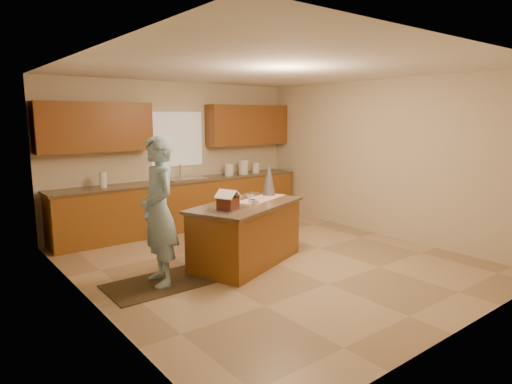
% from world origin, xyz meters
% --- Properties ---
extents(floor, '(5.50, 5.50, 0.00)m').
position_xyz_m(floor, '(0.00, 0.00, 0.00)').
color(floor, tan).
rests_on(floor, ground).
extents(ceiling, '(5.50, 5.50, 0.00)m').
position_xyz_m(ceiling, '(0.00, 0.00, 2.70)').
color(ceiling, silver).
rests_on(ceiling, floor).
extents(wall_back, '(5.50, 5.50, 0.00)m').
position_xyz_m(wall_back, '(0.00, 2.75, 1.35)').
color(wall_back, beige).
rests_on(wall_back, floor).
extents(wall_front, '(5.50, 5.50, 0.00)m').
position_xyz_m(wall_front, '(0.00, -2.75, 1.35)').
color(wall_front, beige).
rests_on(wall_front, floor).
extents(wall_left, '(5.50, 5.50, 0.00)m').
position_xyz_m(wall_left, '(-2.50, 0.00, 1.35)').
color(wall_left, beige).
rests_on(wall_left, floor).
extents(wall_right, '(5.50, 5.50, 0.00)m').
position_xyz_m(wall_right, '(2.50, 0.00, 1.35)').
color(wall_right, beige).
rests_on(wall_right, floor).
extents(stone_accent, '(0.00, 2.50, 2.50)m').
position_xyz_m(stone_accent, '(-2.48, -0.80, 1.25)').
color(stone_accent, gray).
rests_on(stone_accent, wall_left).
extents(window_curtain, '(1.05, 0.03, 1.00)m').
position_xyz_m(window_curtain, '(0.00, 2.72, 1.65)').
color(window_curtain, white).
rests_on(window_curtain, wall_back).
extents(back_counter_base, '(4.80, 0.60, 0.88)m').
position_xyz_m(back_counter_base, '(0.00, 2.45, 0.44)').
color(back_counter_base, brown).
rests_on(back_counter_base, floor).
extents(back_counter_top, '(4.85, 0.63, 0.04)m').
position_xyz_m(back_counter_top, '(0.00, 2.45, 0.90)').
color(back_counter_top, brown).
rests_on(back_counter_top, back_counter_base).
extents(upper_cabinet_left, '(1.85, 0.35, 0.80)m').
position_xyz_m(upper_cabinet_left, '(-1.55, 2.57, 1.90)').
color(upper_cabinet_left, brown).
rests_on(upper_cabinet_left, wall_back).
extents(upper_cabinet_right, '(1.85, 0.35, 0.80)m').
position_xyz_m(upper_cabinet_right, '(1.55, 2.57, 1.90)').
color(upper_cabinet_right, brown).
rests_on(upper_cabinet_right, wall_back).
extents(sink, '(0.70, 0.45, 0.12)m').
position_xyz_m(sink, '(0.00, 2.45, 0.89)').
color(sink, silver).
rests_on(sink, back_counter_top).
extents(faucet, '(0.03, 0.03, 0.28)m').
position_xyz_m(faucet, '(0.00, 2.63, 1.06)').
color(faucet, silver).
rests_on(faucet, back_counter_top).
extents(island_base, '(1.88, 1.39, 0.83)m').
position_xyz_m(island_base, '(-0.31, 0.16, 0.41)').
color(island_base, brown).
rests_on(island_base, floor).
extents(island_top, '(1.98, 1.49, 0.04)m').
position_xyz_m(island_top, '(-0.31, 0.16, 0.85)').
color(island_top, brown).
rests_on(island_top, island_base).
extents(table_runner, '(1.00, 0.65, 0.01)m').
position_xyz_m(table_runner, '(0.09, 0.31, 0.87)').
color(table_runner, '#B1280C').
rests_on(table_runner, island_top).
extents(baking_tray, '(0.52, 0.45, 0.02)m').
position_xyz_m(baking_tray, '(-0.77, -0.07, 0.88)').
color(baking_tray, silver).
rests_on(baking_tray, island_top).
extents(cookbook, '(0.25, 0.22, 0.09)m').
position_xyz_m(cookbook, '(-0.30, 0.54, 0.95)').
color(cookbook, white).
rests_on(cookbook, island_top).
extents(tinsel_tree, '(0.27, 0.27, 0.52)m').
position_xyz_m(tinsel_tree, '(0.36, 0.46, 1.12)').
color(tinsel_tree, '#B4B6C1').
rests_on(tinsel_tree, island_top).
extents(rug, '(1.24, 0.81, 0.01)m').
position_xyz_m(rug, '(-1.68, 0.17, 0.01)').
color(rug, black).
rests_on(rug, floor).
extents(boy, '(0.51, 0.71, 1.83)m').
position_xyz_m(boy, '(-1.63, 0.17, 0.93)').
color(boy, '#91BCCE').
rests_on(boy, rug).
extents(canister_a, '(0.17, 0.17, 0.23)m').
position_xyz_m(canister_a, '(0.99, 2.45, 1.04)').
color(canister_a, white).
rests_on(canister_a, back_counter_top).
extents(canister_b, '(0.19, 0.19, 0.28)m').
position_xyz_m(canister_b, '(1.34, 2.45, 1.06)').
color(canister_b, white).
rests_on(canister_b, back_counter_top).
extents(canister_c, '(0.15, 0.15, 0.21)m').
position_xyz_m(canister_c, '(1.66, 2.45, 1.03)').
color(canister_c, white).
rests_on(canister_c, back_counter_top).
extents(paper_towel, '(0.12, 0.12, 0.26)m').
position_xyz_m(paper_towel, '(-1.51, 2.45, 1.05)').
color(paper_towel, white).
rests_on(paper_towel, back_counter_top).
extents(gingerbread_house, '(0.33, 0.34, 0.26)m').
position_xyz_m(gingerbread_house, '(-0.77, -0.07, 0.99)').
color(gingerbread_house, '#552616').
rests_on(gingerbread_house, baking_tray).
extents(candy_bowls, '(0.71, 0.59, 0.05)m').
position_xyz_m(candy_bowls, '(-0.27, 0.29, 0.89)').
color(candy_bowls, '#E46CC6').
rests_on(candy_bowls, island_top).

